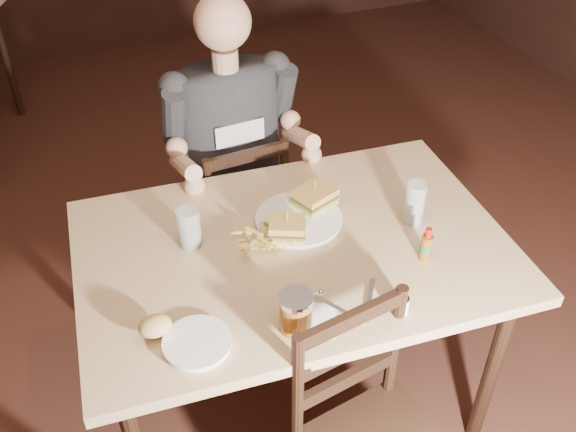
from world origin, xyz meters
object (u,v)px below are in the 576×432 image
object	(u,v)px
main_table	(294,263)
glass_right	(415,203)
diner	(232,120)
hot_sauce	(427,244)
syrup_dispenser	(296,312)
glass_left	(189,228)
dinner_plate	(299,221)
chair_far	(234,213)
side_plate	(197,344)

from	to	relation	value
main_table	glass_right	size ratio (longest dim) A/B	9.45
diner	hot_sauce	bearing A→B (deg)	-71.21
main_table	syrup_dispenser	size ratio (longest dim) A/B	11.77
glass_left	glass_right	world-z (taller)	glass_right
main_table	dinner_plate	bearing A→B (deg)	60.12
syrup_dispenser	dinner_plate	bearing A→B (deg)	70.58
main_table	hot_sauce	size ratio (longest dim) A/B	12.00
chair_far	glass_right	xyz separation A→B (m)	(0.40, -0.69, 0.43)
diner	glass_left	world-z (taller)	diner
chair_far	syrup_dispenser	distance (m)	1.07
chair_far	hot_sauce	distance (m)	1.02
dinner_plate	glass_left	world-z (taller)	glass_left
chair_far	dinner_plate	size ratio (longest dim) A/B	3.00
glass_right	hot_sauce	distance (m)	0.18
main_table	diner	bearing A→B (deg)	89.89
dinner_plate	diner	bearing A→B (deg)	96.19
chair_far	dinner_plate	world-z (taller)	chair_far
diner	side_plate	world-z (taller)	diner
diner	syrup_dispenser	size ratio (longest dim) A/B	7.83
dinner_plate	glass_right	xyz separation A→B (m)	(0.35, -0.13, 0.07)
glass_left	side_plate	bearing A→B (deg)	-102.31
main_table	hot_sauce	distance (m)	0.42
glass_left	syrup_dispenser	xyz separation A→B (m)	(0.18, -0.44, -0.01)
side_plate	syrup_dispenser	bearing A→B (deg)	-7.78
dinner_plate	syrup_dispenser	distance (m)	0.45
diner	hot_sauce	world-z (taller)	diner
diner	syrup_dispenser	xyz separation A→B (m)	(-0.12, -0.93, -0.06)
glass_right	main_table	bearing A→B (deg)	176.12
diner	side_plate	xyz separation A→B (m)	(-0.38, -0.90, -0.11)
chair_far	diner	bearing A→B (deg)	90.00
main_table	diner	distance (m)	0.65
chair_far	diner	distance (m)	0.47
glass_right	hot_sauce	bearing A→B (deg)	-108.21
glass_left	syrup_dispenser	bearing A→B (deg)	-68.13
main_table	hot_sauce	world-z (taller)	hot_sauce
diner	dinner_plate	size ratio (longest dim) A/B	3.34
chair_far	glass_left	bearing A→B (deg)	57.45
main_table	glass_right	world-z (taller)	glass_right
dinner_plate	syrup_dispenser	xyz separation A→B (m)	(-0.18, -0.41, 0.05)
dinner_plate	side_plate	size ratio (longest dim) A/B	1.55
side_plate	main_table	bearing A→B (deg)	35.98
glass_right	hot_sauce	world-z (taller)	glass_right
chair_far	side_plate	xyz separation A→B (m)	(-0.38, -0.94, 0.36)
dinner_plate	syrup_dispenser	size ratio (longest dim) A/B	2.34
glass_left	side_plate	world-z (taller)	glass_left
chair_far	syrup_dispenser	xyz separation A→B (m)	(-0.12, -0.98, 0.42)
dinner_plate	side_plate	world-z (taller)	dinner_plate
chair_far	side_plate	bearing A→B (deg)	63.86
dinner_plate	side_plate	distance (m)	0.58
dinner_plate	hot_sauce	distance (m)	0.42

